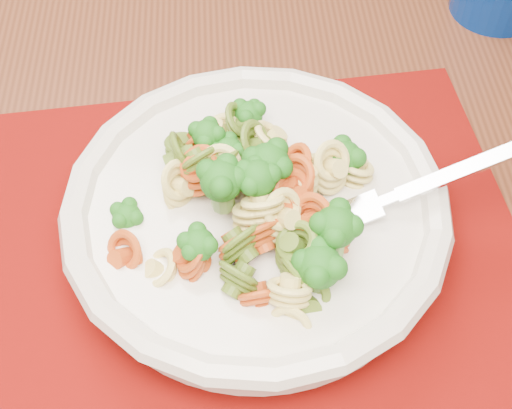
# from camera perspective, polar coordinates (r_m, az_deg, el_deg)

# --- Properties ---
(dining_table) EXTENTS (1.45, 1.14, 0.76)m
(dining_table) POSITION_cam_1_polar(r_m,az_deg,el_deg) (0.65, 0.43, -3.75)
(dining_table) COLOR #522917
(dining_table) RESTS_ON ground
(placemat) EXTENTS (0.49, 0.43, 0.00)m
(placemat) POSITION_cam_1_polar(r_m,az_deg,el_deg) (0.51, -1.18, -3.21)
(placemat) COLOR #640704
(placemat) RESTS_ON dining_table
(pasta_bowl) EXTENTS (0.27, 0.27, 0.05)m
(pasta_bowl) POSITION_cam_1_polar(r_m,az_deg,el_deg) (0.49, -0.00, -0.69)
(pasta_bowl) COLOR silver
(pasta_bowl) RESTS_ON placemat
(pasta_broccoli_heap) EXTENTS (0.22, 0.22, 0.06)m
(pasta_broccoli_heap) POSITION_cam_1_polar(r_m,az_deg,el_deg) (0.48, 0.00, 0.43)
(pasta_broccoli_heap) COLOR #EEDC75
(pasta_broccoli_heap) RESTS_ON pasta_bowl
(fork) EXTENTS (0.17, 0.10, 0.08)m
(fork) POSITION_cam_1_polar(r_m,az_deg,el_deg) (0.48, 8.46, -0.43)
(fork) COLOR silver
(fork) RESTS_ON pasta_bowl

